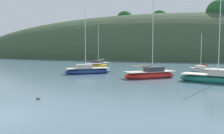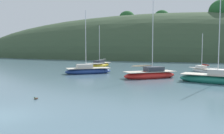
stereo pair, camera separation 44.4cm
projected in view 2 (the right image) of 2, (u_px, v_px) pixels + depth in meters
name	position (u px, v px, depth m)	size (l,w,h in m)	color
far_shoreline_hill	(162.00, 58.00, 81.11)	(150.00, 36.00, 32.46)	#384C33
sailboat_black_sloop	(88.00, 71.00, 35.65)	(6.73, 5.91, 9.25)	navy
sailboat_red_portside	(150.00, 75.00, 30.52)	(6.84, 6.14, 9.80)	red
sailboat_orange_cutter	(202.00, 70.00, 37.61)	(3.82, 4.70, 6.05)	white
sailboat_navy_dinghy	(215.00, 79.00, 26.42)	(7.71, 4.04, 9.48)	#196B56
sailboat_yellow_far	(100.00, 65.00, 47.71)	(2.86, 6.50, 8.15)	gold
duck_lead	(36.00, 99.00, 18.10)	(0.25, 0.42, 0.24)	#473828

